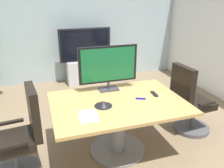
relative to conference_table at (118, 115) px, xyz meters
name	(u,v)px	position (x,y,z in m)	size (l,w,h in m)	color
ground_plane	(128,162)	(0.04, -0.28, -0.55)	(7.79, 7.79, 0.00)	#7A664C
wall_back_glass_partition	(76,26)	(0.04, 3.12, 0.77)	(5.22, 0.10, 2.64)	#9EB2B7
conference_table	(118,115)	(0.00, 0.00, 0.00)	(1.70, 1.20, 0.75)	#B2894C
office_chair_left	(22,140)	(-1.21, -0.06, -0.09)	(0.62, 0.60, 1.09)	#4C4C51
office_chair_right	(189,105)	(1.21, 0.13, -0.09)	(0.61, 0.59, 1.09)	#4C4C51
tv_monitor	(108,66)	(0.00, 0.43, 0.56)	(0.84, 0.18, 0.64)	#333338
wall_display_unit	(86,65)	(0.16, 2.76, -0.11)	(1.20, 0.36, 1.31)	#B7BABC
conference_phone	(103,104)	(-0.22, -0.07, 0.23)	(0.22, 0.22, 0.07)	black
remote_control	(154,94)	(0.55, 0.06, 0.21)	(0.05, 0.17, 0.02)	black
whiteboard_marker	(141,99)	(0.31, -0.03, 0.21)	(0.13, 0.02, 0.02)	#1919A5
paper_notepad	(88,116)	(-0.45, -0.26, 0.20)	(0.21, 0.30, 0.01)	white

